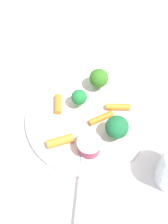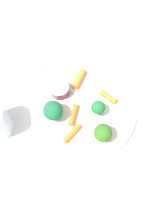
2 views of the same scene
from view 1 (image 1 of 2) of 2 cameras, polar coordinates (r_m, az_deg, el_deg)
ground_plane at (r=0.67m, az=0.54°, el=-1.42°), size 2.40×2.40×0.00m
plate at (r=0.66m, az=0.55°, el=-1.16°), size 0.26×0.26×0.01m
sauce_cup at (r=0.61m, az=0.95°, el=-6.19°), size 0.05×0.05×0.03m
broccoli_floret_0 at (r=0.61m, az=6.09°, el=-2.79°), size 0.05×0.05×0.06m
broccoli_floret_1 at (r=0.68m, az=2.74°, el=6.23°), size 0.04×0.04×0.05m
broccoli_floret_2 at (r=0.65m, az=-0.90°, el=2.67°), size 0.03×0.03×0.04m
carrot_stick_0 at (r=0.65m, az=3.14°, el=-1.03°), size 0.05×0.05×0.01m
carrot_stick_1 at (r=0.67m, az=-4.80°, el=1.46°), size 0.03×0.05×0.01m
carrot_stick_2 at (r=0.62m, az=-4.39°, el=-5.32°), size 0.06×0.04×0.02m
carrot_stick_3 at (r=0.67m, az=6.28°, el=0.95°), size 0.05×0.02×0.01m
fork at (r=0.60m, az=-0.60°, el=-11.83°), size 0.03×0.17×0.00m
napkin at (r=0.79m, az=-12.66°, el=10.10°), size 0.23×0.20×0.00m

